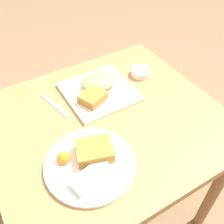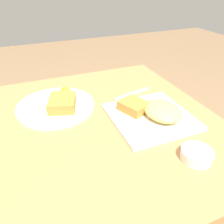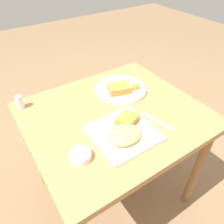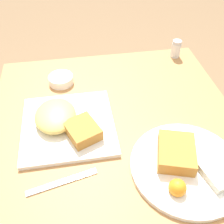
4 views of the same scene
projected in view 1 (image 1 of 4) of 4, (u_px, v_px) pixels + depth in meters
ground_plane at (108, 206)px, 1.53m from camera, size 8.00×8.00×0.00m
dining_table at (107, 136)px, 1.08m from camera, size 0.89×0.79×0.73m
plate_square_near at (98, 88)px, 1.11m from camera, size 0.28×0.28×0.06m
plate_oval_far at (90, 162)px, 0.85m from camera, size 0.30×0.30×0.05m
sauce_ramekin at (141, 72)px, 1.21m from camera, size 0.09×0.09×0.03m
butter_knife at (55, 105)px, 1.07m from camera, size 0.06×0.18×0.00m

